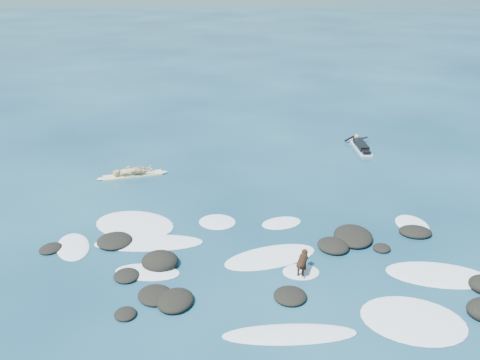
{
  "coord_description": "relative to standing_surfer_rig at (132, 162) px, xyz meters",
  "views": [
    {
      "loc": [
        -1.12,
        -14.32,
        8.75
      ],
      "look_at": [
        -0.76,
        4.0,
        0.9
      ],
      "focal_mm": 40.0,
      "sensor_mm": 36.0,
      "label": 1
    }
  ],
  "objects": [
    {
      "name": "standing_surfer_rig",
      "position": [
        0.0,
        0.0,
        0.0
      ],
      "size": [
        2.92,
        1.15,
        1.69
      ],
      "rotation": [
        0.0,
        0.0,
        0.27
      ],
      "color": "beige",
      "rests_on": "ground"
    },
    {
      "name": "reef_rocks",
      "position": [
        6.83,
        -7.52,
        -0.57
      ],
      "size": [
        14.77,
        5.54,
        0.54
      ],
      "color": "black",
      "rests_on": "ground"
    },
    {
      "name": "ground",
      "position": [
        5.25,
        -6.57,
        -0.67
      ],
      "size": [
        160.0,
        160.0,
        0.0
      ],
      "primitive_type": "plane",
      "color": "#0A2642",
      "rests_on": "ground"
    },
    {
      "name": "paddling_surfer_rig",
      "position": [
        10.41,
        3.25,
        -0.51
      ],
      "size": [
        1.18,
        2.63,
        0.46
      ],
      "rotation": [
        0.0,
        0.0,
        1.61
      ],
      "color": "silver",
      "rests_on": "ground"
    },
    {
      "name": "dog",
      "position": [
        6.22,
        -7.51,
        -0.23
      ],
      "size": [
        0.46,
        1.0,
        0.65
      ],
      "rotation": [
        0.0,
        0.0,
        1.25
      ],
      "color": "black",
      "rests_on": "ground"
    },
    {
      "name": "breaking_foam",
      "position": [
        4.98,
        -6.79,
        -0.66
      ],
      "size": [
        13.56,
        8.23,
        0.12
      ],
      "color": "white",
      "rests_on": "ground"
    }
  ]
}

